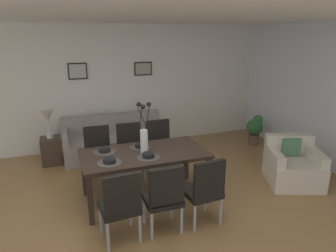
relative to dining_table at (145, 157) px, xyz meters
The scene contains 26 objects.
ground_plane 1.01m from the dining_table, 103.69° to the right, with size 9.00×9.00×0.00m, color olive.
back_wall_panel 2.59m from the dining_table, 94.12° to the left, with size 9.00×0.10×2.60m, color silver.
ceiling_panel 2.01m from the dining_table, 117.85° to the right, with size 9.00×7.20×0.08m, color white.
dining_table is the anchor object (origin of this frame).
dining_chair_near_left 1.05m from the dining_table, 121.59° to the right, with size 0.47×0.47×0.92m.
dining_chair_near_right 1.03m from the dining_table, 123.21° to the left, with size 0.44×0.44×0.92m.
dining_chair_far_left 0.89m from the dining_table, 90.54° to the right, with size 0.45×0.45×0.92m.
dining_chair_far_right 0.87m from the dining_table, 91.17° to the left, with size 0.47×0.47×0.92m.
dining_chair_mid_left 1.04m from the dining_table, 58.92° to the right, with size 0.47×0.47×0.92m.
dining_chair_mid_right 1.02m from the dining_table, 58.58° to the left, with size 0.44×0.44×0.92m.
centerpiece_vase 0.36m from the dining_table, 55.35° to the left, with size 0.21×0.23×0.73m.
placemat_near_left 0.58m from the dining_table, 158.77° to the right, with size 0.32×0.32×0.01m, color #4C4742.
bowl_near_left 0.59m from the dining_table, 158.77° to the right, with size 0.17×0.17×0.07m.
placemat_near_right 0.58m from the dining_table, 158.77° to the left, with size 0.32×0.32×0.01m, color #4C4742.
bowl_near_right 0.59m from the dining_table, 158.77° to the left, with size 0.17×0.17×0.07m.
placemat_far_left 0.22m from the dining_table, 90.00° to the right, with size 0.32×0.32×0.01m, color #4C4742.
bowl_far_left 0.24m from the dining_table, 90.00° to the right, with size 0.17×0.17×0.07m.
placemat_far_right 0.22m from the dining_table, 90.00° to the left, with size 0.32×0.32×0.01m, color #4C4742.
bowl_far_right 0.24m from the dining_table, 90.00° to the left, with size 0.17×0.17×0.07m.
sofa 1.94m from the dining_table, 92.78° to the left, with size 2.03×0.84×0.80m.
side_table 2.32m from the dining_table, 125.41° to the left, with size 0.36×0.36×0.52m, color #3D2D23.
table_lamp 2.29m from the dining_table, 125.41° to the left, with size 0.22×0.22×0.51m.
armchair 2.50m from the dining_table, ahead, with size 1.04×1.04×0.75m.
framed_picture_left 2.73m from the dining_table, 105.62° to the left, with size 0.37×0.03×0.33m.
framed_picture_center 2.73m from the dining_table, 74.38° to the left, with size 0.39×0.03×0.28m.
potted_plant 3.33m from the dining_table, 26.29° to the left, with size 0.36×0.36×0.67m.
Camera 1 is at (-0.91, -3.25, 2.38)m, focal length 32.57 mm.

